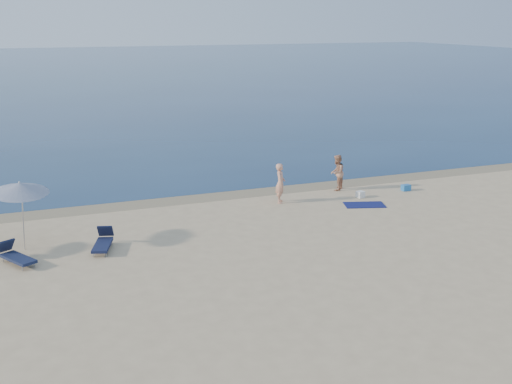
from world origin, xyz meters
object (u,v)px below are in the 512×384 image
(person_right, at_px, (337,173))
(blue_cooler, at_px, (406,188))
(person_left, at_px, (280,183))
(umbrella_near, at_px, (20,188))

(person_right, distance_m, blue_cooler, 3.41)
(person_left, height_order, blue_cooler, person_left)
(person_left, height_order, person_right, person_left)
(person_left, relative_size, person_right, 1.04)
(person_right, xyz_separation_m, blue_cooler, (3.07, -1.32, -0.72))
(person_left, height_order, umbrella_near, umbrella_near)
(person_left, xyz_separation_m, blue_cooler, (6.46, -0.32, -0.75))
(person_right, height_order, umbrella_near, umbrella_near)
(person_left, xyz_separation_m, umbrella_near, (-10.95, -2.14, 1.36))
(person_left, distance_m, person_right, 3.54)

